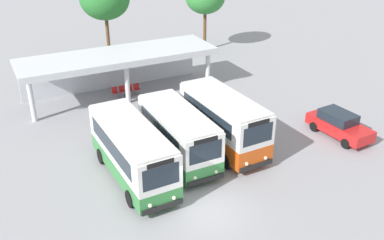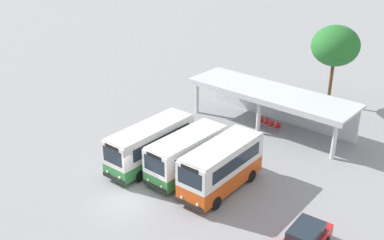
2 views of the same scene
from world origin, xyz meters
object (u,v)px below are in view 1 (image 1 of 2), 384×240
city_bus_nearest_orange (132,150)px  waiting_chair_end_by_column (115,91)px  waiting_chair_middle_seat (130,89)px  waiting_chair_second_from_end (122,90)px  parked_car_flank (339,124)px  city_bus_middle_cream (223,120)px  city_bus_second_in_row (178,133)px  waiting_chair_fourth_seat (137,88)px

city_bus_nearest_orange → waiting_chair_end_by_column: 11.47m
waiting_chair_end_by_column → waiting_chair_middle_seat: same height
waiting_chair_second_from_end → waiting_chair_middle_seat: 0.59m
parked_car_flank → waiting_chair_middle_seat: parked_car_flank is taller
city_bus_middle_cream → waiting_chair_middle_seat: bearing=102.8°
city_bus_nearest_orange → city_bus_second_in_row: city_bus_nearest_orange is taller
waiting_chair_end_by_column → parked_car_flank: bearing=-49.0°
city_bus_second_in_row → waiting_chair_end_by_column: city_bus_second_in_row is taller
city_bus_second_in_row → waiting_chair_second_from_end: 10.54m
waiting_chair_fourth_seat → waiting_chair_end_by_column: bearing=177.8°
waiting_chair_end_by_column → waiting_chair_second_from_end: 0.58m
parked_car_flank → waiting_chair_second_from_end: (-10.32, 12.53, -0.31)m
city_bus_nearest_orange → waiting_chair_fourth_seat: (4.30, 11.05, -1.23)m
city_bus_second_in_row → city_bus_middle_cream: size_ratio=0.96×
city_bus_second_in_row → parked_car_flank: 10.66m
city_bus_nearest_orange → city_bus_second_in_row: 3.10m
city_bus_second_in_row → city_bus_middle_cream: bearing=1.0°
city_bus_middle_cream → waiting_chair_end_by_column: 11.07m
city_bus_middle_cream → waiting_chair_second_from_end: bearing=105.7°
city_bus_second_in_row → waiting_chair_second_from_end: size_ratio=7.81×
city_bus_nearest_orange → waiting_chair_second_from_end: city_bus_nearest_orange is taller
waiting_chair_second_from_end → waiting_chair_fourth_seat: same height
waiting_chair_second_from_end → waiting_chair_middle_seat: (0.58, -0.08, 0.00)m
city_bus_nearest_orange → parked_car_flank: (13.46, -1.41, -0.93)m
parked_car_flank → waiting_chair_middle_seat: bearing=128.0°
waiting_chair_end_by_column → city_bus_middle_cream: bearing=-71.3°
waiting_chair_end_by_column → waiting_chair_second_from_end: same height
city_bus_middle_cream → waiting_chair_middle_seat: size_ratio=8.13×
parked_car_flank → waiting_chair_second_from_end: 16.24m
waiting_chair_end_by_column → waiting_chair_middle_seat: size_ratio=1.00×
city_bus_nearest_orange → waiting_chair_end_by_column: size_ratio=8.86×
city_bus_nearest_orange → waiting_chair_fourth_seat: city_bus_nearest_orange is taller
waiting_chair_end_by_column → waiting_chair_middle_seat: bearing=-4.0°
city_bus_middle_cream → waiting_chair_end_by_column: size_ratio=8.13×
city_bus_middle_cream → waiting_chair_fourth_seat: bearing=99.7°
city_bus_middle_cream → parked_car_flank: bearing=-16.0°
city_bus_second_in_row → parked_car_flank: city_bus_second_in_row is taller
city_bus_nearest_orange → city_bus_middle_cream: city_bus_middle_cream is taller
city_bus_middle_cream → waiting_chair_second_from_end: 10.90m
city_bus_nearest_orange → waiting_chair_fourth_seat: 11.92m
city_bus_middle_cream → parked_car_flank: city_bus_middle_cream is taller
city_bus_middle_cream → parked_car_flank: size_ratio=1.59×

